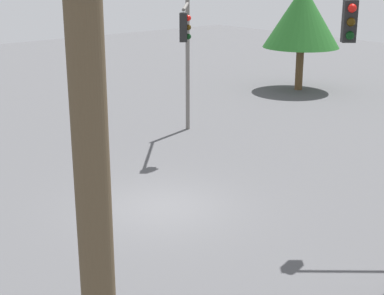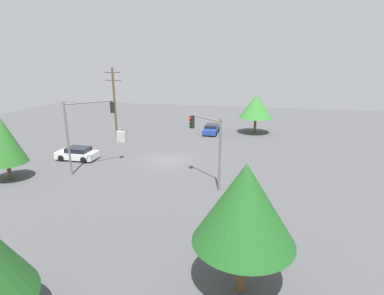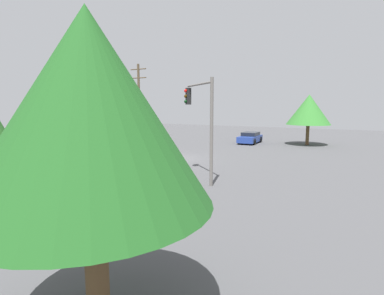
% 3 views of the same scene
% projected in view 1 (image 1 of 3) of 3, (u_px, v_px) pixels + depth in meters
% --- Properties ---
extents(ground_plane, '(80.00, 80.00, 0.00)m').
position_uv_depth(ground_plane, '(164.00, 207.00, 18.07)').
color(ground_plane, '#4C4C4F').
extents(traffic_signal_main, '(3.08, 2.85, 5.79)m').
position_uv_depth(traffic_signal_main, '(186.00, 45.00, 23.87)').
color(traffic_signal_main, slate).
rests_on(traffic_signal_main, ground_plane).
extents(utility_pole_tall, '(2.20, 0.28, 9.15)m').
position_uv_depth(utility_pole_tall, '(97.00, 264.00, 4.70)').
color(utility_pole_tall, brown).
rests_on(utility_pole_tall, ground_plane).
extents(tree_left, '(4.42, 4.42, 6.04)m').
position_uv_depth(tree_left, '(302.00, 17.00, 33.64)').
color(tree_left, brown).
rests_on(tree_left, ground_plane).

